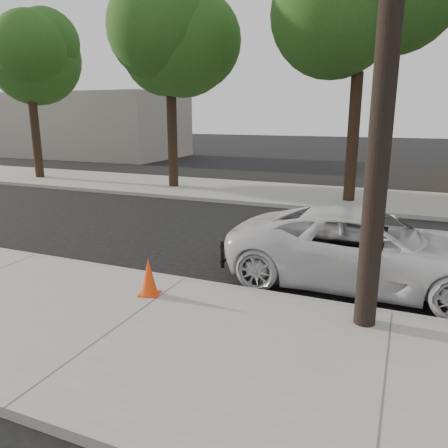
% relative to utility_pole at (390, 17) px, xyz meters
% --- Properties ---
extents(ground, '(120.00, 120.00, 0.00)m').
position_rel_utility_pole_xyz_m(ground, '(-3.60, 2.70, -4.70)').
color(ground, black).
rests_on(ground, ground).
extents(near_sidewalk, '(90.00, 4.40, 0.15)m').
position_rel_utility_pole_xyz_m(near_sidewalk, '(-3.60, -1.60, -4.62)').
color(near_sidewalk, gray).
rests_on(near_sidewalk, ground).
extents(far_sidewalk, '(90.00, 5.00, 0.15)m').
position_rel_utility_pole_xyz_m(far_sidewalk, '(-3.60, 11.20, -4.62)').
color(far_sidewalk, gray).
rests_on(far_sidewalk, ground).
extents(curb_near, '(90.00, 0.12, 0.16)m').
position_rel_utility_pole_xyz_m(curb_near, '(-3.60, 0.60, -4.62)').
color(curb_near, '#9E9B93').
rests_on(curb_near, ground).
extents(building_far, '(14.00, 8.00, 5.00)m').
position_rel_utility_pole_xyz_m(building_far, '(-23.60, 22.70, -2.20)').
color(building_far, gray).
rests_on(building_far, ground).
extents(utility_pole, '(1.40, 0.34, 9.00)m').
position_rel_utility_pole_xyz_m(utility_pole, '(0.00, 0.00, 0.00)').
color(utility_pole, black).
rests_on(utility_pole, near_sidewalk).
extents(tree_a, '(4.65, 4.50, 9.00)m').
position_rel_utility_pole_xyz_m(tree_a, '(-17.40, 10.55, 1.83)').
color(tree_a, black).
rests_on(tree_a, far_sidewalk).
extents(tree_b, '(4.34, 4.20, 8.45)m').
position_rel_utility_pole_xyz_m(tree_b, '(-9.41, 10.76, 1.45)').
color(tree_b, black).
rests_on(tree_b, far_sidewalk).
extents(tree_c, '(4.96, 4.80, 9.55)m').
position_rel_utility_pole_xyz_m(tree_c, '(-1.38, 10.34, 2.21)').
color(tree_c, black).
rests_on(tree_c, far_sidewalk).
extents(police_cruiser, '(5.54, 2.59, 1.53)m').
position_rel_utility_pole_xyz_m(police_cruiser, '(-0.20, 2.07, -3.93)').
color(police_cruiser, silver).
rests_on(police_cruiser, ground).
extents(traffic_cone, '(0.43, 0.43, 0.70)m').
position_rel_utility_pole_xyz_m(traffic_cone, '(-3.82, -0.36, -4.21)').
color(traffic_cone, '#F23F0C').
rests_on(traffic_cone, near_sidewalk).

